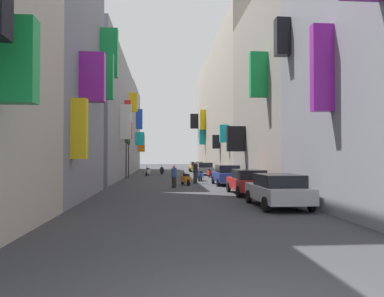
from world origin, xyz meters
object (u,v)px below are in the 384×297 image
at_px(parked_car_silver, 278,190).
at_px(scooter_blue, 200,176).
at_px(pedestrian_near_left, 174,177).
at_px(traffic_light_near_corner, 126,149).
at_px(parked_car_red, 248,181).
at_px(scooter_black, 162,170).
at_px(pedestrian_crossing, 195,172).
at_px(parked_car_grey, 204,168).
at_px(parked_car_blue, 227,175).
at_px(scooter_white, 148,172).
at_px(scooter_red, 210,173).
at_px(traffic_light_far_corner, 129,150).
at_px(scooter_orange, 186,179).
at_px(parked_car_yellow, 196,166).

bearing_deg(parked_car_silver, scooter_blue, 95.13).
distance_m(pedestrian_near_left, traffic_light_near_corner, 11.70).
relative_size(parked_car_red, scooter_black, 2.35).
relative_size(pedestrian_crossing, traffic_light_near_corner, 0.42).
relative_size(parked_car_grey, parked_car_silver, 0.97).
relative_size(parked_car_blue, pedestrian_near_left, 2.59).
xyz_separation_m(pedestrian_crossing, traffic_light_near_corner, (-6.09, 6.60, 1.99)).
xyz_separation_m(parked_car_silver, scooter_white, (-6.53, 26.40, -0.28)).
height_order(parked_car_blue, scooter_red, parked_car_blue).
bearing_deg(parked_car_blue, scooter_black, 105.73).
bearing_deg(pedestrian_near_left, pedestrian_crossing, 65.81).
distance_m(parked_car_red, parked_car_silver, 5.27).
distance_m(scooter_black, traffic_light_far_corner, 8.42).
relative_size(scooter_red, scooter_orange, 0.98).
xyz_separation_m(pedestrian_near_left, traffic_light_near_corner, (-4.26, 10.69, 2.11)).
relative_size(scooter_orange, pedestrian_near_left, 1.18).
bearing_deg(scooter_red, scooter_orange, -107.45).
xyz_separation_m(scooter_orange, scooter_blue, (1.62, 4.95, 0.00)).
bearing_deg(parked_car_red, parked_car_silver, -89.21).
distance_m(parked_car_yellow, scooter_white, 11.97).
distance_m(scooter_white, pedestrian_near_left, 16.62).
distance_m(scooter_white, traffic_light_far_corner, 5.03).
bearing_deg(scooter_blue, scooter_white, 118.60).
xyz_separation_m(parked_car_blue, scooter_white, (-6.49, 14.12, -0.32)).
height_order(scooter_blue, traffic_light_far_corner, traffic_light_far_corner).
bearing_deg(parked_car_silver, parked_car_red, 90.79).
relative_size(parked_car_yellow, pedestrian_near_left, 2.71).
height_order(parked_car_blue, scooter_white, parked_car_blue).
height_order(scooter_white, pedestrian_near_left, pedestrian_near_left).
distance_m(scooter_black, pedestrian_crossing, 15.87).
bearing_deg(scooter_black, scooter_red, -55.58).
xyz_separation_m(scooter_white, scooter_orange, (3.37, -14.10, 0.00)).
bearing_deg(pedestrian_near_left, parked_car_silver, -67.58).
bearing_deg(scooter_black, parked_car_blue, -74.27).
bearing_deg(scooter_red, parked_car_blue, -90.36).
bearing_deg(scooter_white, scooter_red, -31.15).
distance_m(parked_car_yellow, parked_car_red, 31.21).
xyz_separation_m(parked_car_yellow, traffic_light_near_corner, (-8.26, -15.84, 2.13)).
distance_m(pedestrian_near_left, traffic_light_far_corner, 13.19).
bearing_deg(parked_car_grey, parked_car_yellow, 90.75).
relative_size(scooter_white, traffic_light_far_corner, 0.45).
bearing_deg(parked_car_blue, scooter_orange, 179.69).
height_order(parked_car_grey, scooter_white, parked_car_grey).
bearing_deg(parked_car_silver, traffic_light_near_corner, 112.05).
bearing_deg(scooter_orange, parked_car_grey, 78.23).
xyz_separation_m(parked_car_blue, traffic_light_near_corner, (-8.32, 8.37, 2.09)).
xyz_separation_m(parked_car_silver, scooter_blue, (-1.55, 17.25, -0.28)).
relative_size(scooter_blue, traffic_light_near_corner, 0.46).
height_order(parked_car_yellow, scooter_orange, parked_car_yellow).
relative_size(parked_car_yellow, pedestrian_crossing, 2.37).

